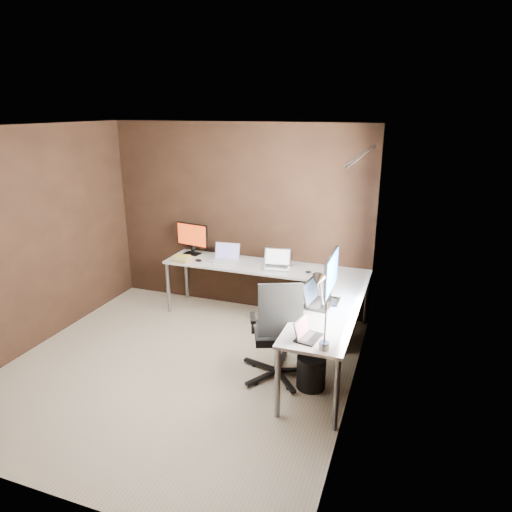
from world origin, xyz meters
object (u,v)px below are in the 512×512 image
at_px(monitor_left, 192,237).
at_px(monitor_right, 331,275).
at_px(office_chair, 278,349).
at_px(wastebasket, 311,372).
at_px(desk_lamp, 320,301).
at_px(laptop_black_small, 306,334).
at_px(laptop_white, 226,257).
at_px(drawer_pedestal, 332,318).
at_px(laptop_silver, 277,264).
at_px(book_stack, 182,259).
at_px(laptop_black_big, 316,299).

relative_size(monitor_left, monitor_right, 0.76).
xyz_separation_m(office_chair, wastebasket, (0.37, -0.07, -0.15)).
xyz_separation_m(monitor_right, desk_lamp, (0.08, -0.93, 0.11)).
relative_size(monitor_right, wastebasket, 1.94).
distance_m(monitor_left, wastebasket, 2.66).
xyz_separation_m(laptop_black_small, wastebasket, (-0.01, 0.35, -0.60)).
relative_size(laptop_black_small, office_chair, 0.26).
height_order(monitor_left, laptop_white, monitor_left).
bearing_deg(office_chair, laptop_black_small, -70.51).
relative_size(drawer_pedestal, desk_lamp, 0.94).
distance_m(laptop_silver, book_stack, 1.27).
bearing_deg(book_stack, wastebasket, -29.64).
bearing_deg(laptop_white, laptop_black_big, -39.92).
relative_size(monitor_right, office_chair, 0.59).
distance_m(laptop_black_small, office_chair, 0.73).
bearing_deg(wastebasket, laptop_black_small, -87.74).
xyz_separation_m(laptop_black_big, desk_lamp, (0.20, -0.82, 0.35)).
bearing_deg(book_stack, laptop_white, 21.56).
distance_m(laptop_white, laptop_black_small, 2.29).
height_order(office_chair, wastebasket, office_chair).
xyz_separation_m(laptop_white, laptop_black_big, (1.42, -0.98, 0.00)).
distance_m(laptop_white, desk_lamp, 2.46).
relative_size(drawer_pedestal, laptop_white, 1.68).
bearing_deg(monitor_left, laptop_black_small, -32.08).
height_order(monitor_right, office_chair, monitor_right).
distance_m(laptop_black_big, book_stack, 2.11).
relative_size(monitor_right, desk_lamp, 1.01).
height_order(laptop_black_big, desk_lamp, desk_lamp).
height_order(laptop_white, laptop_black_big, laptop_black_big).
relative_size(drawer_pedestal, laptop_silver, 1.57).
height_order(laptop_black_small, office_chair, office_chair).
bearing_deg(desk_lamp, book_stack, 128.25).
height_order(monitor_left, laptop_black_big, monitor_left).
relative_size(laptop_black_big, office_chair, 0.37).
distance_m(monitor_right, office_chair, 0.93).
distance_m(laptop_black_small, book_stack, 2.55).
relative_size(laptop_black_small, wastebasket, 0.87).
distance_m(drawer_pedestal, laptop_black_big, 0.78).
distance_m(laptop_black_small, wastebasket, 0.70).
bearing_deg(wastebasket, monitor_left, 143.84).
relative_size(laptop_silver, wastebasket, 1.15).
xyz_separation_m(monitor_right, laptop_black_small, (-0.05, -0.85, -0.26)).
bearing_deg(laptop_black_small, laptop_black_big, 16.63).
bearing_deg(office_chair, laptop_white, 108.23).
relative_size(office_chair, wastebasket, 3.30).
distance_m(monitor_left, laptop_white, 0.60).
bearing_deg(laptop_white, monitor_left, 162.43).
xyz_separation_m(monitor_left, desk_lamp, (2.18, -1.93, 0.16)).
xyz_separation_m(laptop_black_big, laptop_black_small, (0.08, -0.75, -0.01)).
bearing_deg(office_chair, laptop_black_big, 24.37).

